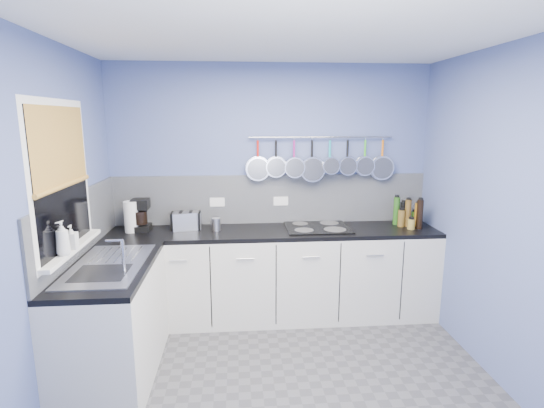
{
  "coord_description": "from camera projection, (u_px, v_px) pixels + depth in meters",
  "views": [
    {
      "loc": [
        -0.33,
        -2.74,
        1.97
      ],
      "look_at": [
        -0.05,
        0.75,
        1.25
      ],
      "focal_mm": 27.78,
      "sensor_mm": 36.0,
      "label": 1
    }
  ],
  "objects": [
    {
      "name": "floor",
      "position": [
        287.0,
        391.0,
        3.1
      ],
      "size": [
        3.2,
        3.0,
        0.02
      ],
      "primitive_type": "cube",
      "color": "#47474C",
      "rests_on": "ground"
    },
    {
      "name": "ceiling",
      "position": [
        290.0,
        29.0,
        2.6
      ],
      "size": [
        3.2,
        3.0,
        0.02
      ],
      "primitive_type": "cube",
      "color": "white",
      "rests_on": "ground"
    },
    {
      "name": "wall_back",
      "position": [
        271.0,
        189.0,
        4.32
      ],
      "size": [
        3.2,
        0.02,
        2.5
      ],
      "primitive_type": "cube",
      "color": "#4E5D95",
      "rests_on": "ground"
    },
    {
      "name": "wall_front",
      "position": [
        343.0,
        342.0,
        1.38
      ],
      "size": [
        3.2,
        0.02,
        2.5
      ],
      "primitive_type": "cube",
      "color": "#4E5D95",
      "rests_on": "ground"
    },
    {
      "name": "wall_left",
      "position": [
        42.0,
        231.0,
        2.72
      ],
      "size": [
        0.02,
        3.0,
        2.5
      ],
      "primitive_type": "cube",
      "color": "#4E5D95",
      "rests_on": "ground"
    },
    {
      "name": "wall_right",
      "position": [
        514.0,
        221.0,
        2.98
      ],
      "size": [
        0.02,
        3.0,
        2.5
      ],
      "primitive_type": "cube",
      "color": "#4E5D95",
      "rests_on": "ground"
    },
    {
      "name": "backsplash_back",
      "position": [
        271.0,
        199.0,
        4.32
      ],
      "size": [
        3.2,
        0.02,
        0.5
      ],
      "primitive_type": "cube",
      "color": "gray",
      "rests_on": "wall_back"
    },
    {
      "name": "backsplash_left",
      "position": [
        80.0,
        223.0,
        3.33
      ],
      "size": [
        0.02,
        1.8,
        0.5
      ],
      "primitive_type": "cube",
      "color": "gray",
      "rests_on": "wall_left"
    },
    {
      "name": "cabinet_run_back",
      "position": [
        273.0,
        275.0,
        4.19
      ],
      "size": [
        3.2,
        0.6,
        0.86
      ],
      "primitive_type": "cube",
      "color": "beige",
      "rests_on": "ground"
    },
    {
      "name": "worktop_back",
      "position": [
        273.0,
        232.0,
        4.1
      ],
      "size": [
        3.2,
        0.6,
        0.04
      ],
      "primitive_type": "cube",
      "color": "black",
      "rests_on": "cabinet_run_back"
    },
    {
      "name": "cabinet_run_left",
      "position": [
        114.0,
        324.0,
        3.2
      ],
      "size": [
        0.6,
        1.2,
        0.86
      ],
      "primitive_type": "cube",
      "color": "beige",
      "rests_on": "ground"
    },
    {
      "name": "worktop_left",
      "position": [
        109.0,
        268.0,
        3.11
      ],
      "size": [
        0.6,
        1.2,
        0.04
      ],
      "primitive_type": "cube",
      "color": "black",
      "rests_on": "cabinet_run_left"
    },
    {
      "name": "window_frame",
      "position": [
        61.0,
        179.0,
        2.96
      ],
      "size": [
        0.01,
        1.0,
        1.1
      ],
      "primitive_type": "cube",
      "color": "white",
      "rests_on": "wall_left"
    },
    {
      "name": "window_glass",
      "position": [
        62.0,
        179.0,
        2.96
      ],
      "size": [
        0.01,
        0.9,
        1.0
      ],
      "primitive_type": "cube",
      "color": "black",
      "rests_on": "wall_left"
    },
    {
      "name": "bamboo_blind",
      "position": [
        60.0,
        146.0,
        2.91
      ],
      "size": [
        0.01,
        0.9,
        0.55
      ],
      "primitive_type": "cube",
      "color": "#B9953C",
      "rests_on": "wall_left"
    },
    {
      "name": "window_sill",
      "position": [
        72.0,
        249.0,
        3.06
      ],
      "size": [
        0.1,
        0.98,
        0.03
      ],
      "primitive_type": "cube",
      "color": "white",
      "rests_on": "wall_left"
    },
    {
      "name": "sink_unit",
      "position": [
        109.0,
        265.0,
        3.11
      ],
      "size": [
        0.5,
        0.95,
        0.01
      ],
      "primitive_type": "cube",
      "color": "silver",
      "rests_on": "worktop_left"
    },
    {
      "name": "mixer_tap",
      "position": [
        123.0,
        256.0,
        2.92
      ],
      "size": [
        0.12,
        0.08,
        0.26
      ],
      "primitive_type": null,
      "color": "silver",
      "rests_on": "worktop_left"
    },
    {
      "name": "socket_left",
      "position": [
        217.0,
        202.0,
        4.27
      ],
      "size": [
        0.15,
        0.01,
        0.09
      ],
      "primitive_type": "cube",
      "color": "white",
      "rests_on": "backsplash_back"
    },
    {
      "name": "socket_right",
      "position": [
        281.0,
        201.0,
        4.32
      ],
      "size": [
        0.15,
        0.01,
        0.09
      ],
      "primitive_type": "cube",
      "color": "white",
      "rests_on": "backsplash_back"
    },
    {
      "name": "pot_rail",
      "position": [
        321.0,
        137.0,
        4.2
      ],
      "size": [
        1.45,
        0.02,
        0.02
      ],
      "primitive_type": "cylinder",
      "rotation": [
        0.0,
        1.57,
        0.0
      ],
      "color": "silver",
      "rests_on": "wall_back"
    },
    {
      "name": "soap_bottle_a",
      "position": [
        62.0,
        238.0,
        2.85
      ],
      "size": [
        0.12,
        0.12,
        0.24
      ],
      "primitive_type": "imported",
      "rotation": [
        0.0,
        0.0,
        -0.39
      ],
      "color": "white",
      "rests_on": "window_sill"
    },
    {
      "name": "soap_bottle_b",
      "position": [
        71.0,
        237.0,
        3.0
      ],
      "size": [
        0.08,
        0.08,
        0.17
      ],
      "primitive_type": "imported",
      "rotation": [
        0.0,
        0.0,
        0.03
      ],
      "color": "white",
      "rests_on": "window_sill"
    },
    {
      "name": "paper_towel",
      "position": [
        131.0,
        217.0,
        3.99
      ],
      "size": [
        0.16,
        0.16,
        0.3
      ],
      "primitive_type": "cylinder",
      "rotation": [
        0.0,
        0.0,
        -0.22
      ],
      "color": "white",
      "rests_on": "worktop_back"
    },
    {
      "name": "coffee_maker",
      "position": [
        141.0,
        215.0,
        4.04
      ],
      "size": [
        0.17,
        0.19,
        0.31
      ],
      "primitive_type": null,
      "rotation": [
        0.0,
        0.0,
        0.01
      ],
      "color": "black",
      "rests_on": "worktop_back"
    },
    {
      "name": "toaster",
      "position": [
        186.0,
        221.0,
        4.1
      ],
      "size": [
        0.29,
        0.2,
        0.17
      ],
      "primitive_type": "cube",
      "rotation": [
        0.0,
        0.0,
        0.21
      ],
      "color": "silver",
      "rests_on": "worktop_back"
    },
    {
      "name": "canister",
      "position": [
        216.0,
        224.0,
        4.06
      ],
      "size": [
        0.1,
        0.1,
        0.12
      ],
      "primitive_type": "cylinder",
      "rotation": [
        0.0,
        0.0,
        -0.17
      ],
      "color": "silver",
      "rests_on": "worktop_back"
    },
    {
      "name": "hob",
      "position": [
        317.0,
        227.0,
        4.18
      ],
      "size": [
        0.62,
        0.55,
        0.01
      ],
      "primitive_type": "cube",
      "color": "black",
      "rests_on": "worktop_back"
    },
    {
      "name": "pan_0",
      "position": [
        258.0,
        159.0,
        4.18
      ],
      "size": [
        0.24,
        0.06,
        0.43
      ],
      "primitive_type": null,
      "color": "silver",
      "rests_on": "pot_rail"
    },
    {
      "name": "pan_1",
      "position": [
        276.0,
        158.0,
        4.19
      ],
      "size": [
        0.21,
        0.06,
        0.4
      ],
      "primitive_type": null,
      "color": "silver",
      "rests_on": "pot_rail"
    },
    {
      "name": "pan_2",
      "position": [
        294.0,
        157.0,
        4.21
      ],
      "size": [
        0.21,
        0.11,
        0.4
      ],
      "primitive_type": null,
      "color": "silver",
      "rests_on": "pot_rail"
    },
    {
      "name": "pan_3",
      "position": [
        312.0,
        160.0,
        4.23
      ],
      "size": [
        0.25,
        0.09,
        0.44
      ],
      "primitive_type": null,
      "color": "silver",
      "rests_on": "pot_rail"
    },
    {
      "name": "pan_4",
      "position": [
        330.0,
        155.0,
        4.23
      ],
      "size": [
        0.17,
        0.13,
        0.36
      ],
      "primitive_type": null,
      "color": "silver",
      "rests_on": "pot_rail"
    },
    {
      "name": "pan_5",
      "position": [
        347.0,
        156.0,
        4.25
      ],
      "size": [
        0.19,
        0.08,
        0.38
      ],
      "primitive_type": null,
      "color": "silver",
      "rests_on": "pot_rail"
    },
    {
      "name": "pan_6",
      "position": [
        365.0,
        156.0,
        4.26
      ],
      "size": [
        0.2,
        0.06,
        0.39
      ],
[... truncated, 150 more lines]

